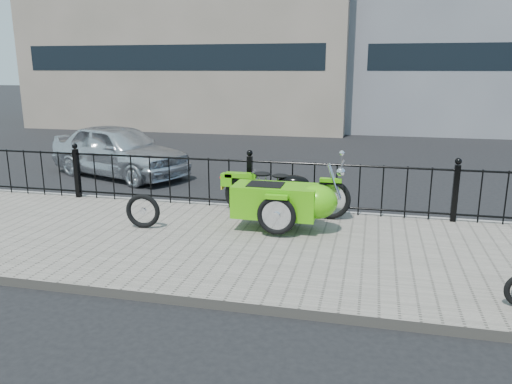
# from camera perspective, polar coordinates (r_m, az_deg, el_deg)

# --- Properties ---
(ground) EXTENTS (120.00, 120.00, 0.00)m
(ground) POSITION_cam_1_polar(r_m,az_deg,el_deg) (7.97, -2.97, -5.16)
(ground) COLOR black
(ground) RESTS_ON ground
(sidewalk) EXTENTS (30.00, 3.80, 0.12)m
(sidewalk) POSITION_cam_1_polar(r_m,az_deg,el_deg) (7.50, -4.05, -5.94)
(sidewalk) COLOR slate
(sidewalk) RESTS_ON ground
(curb) EXTENTS (30.00, 0.10, 0.12)m
(curb) POSITION_cam_1_polar(r_m,az_deg,el_deg) (9.28, -0.50, -1.96)
(curb) COLOR gray
(curb) RESTS_ON ground
(iron_fence) EXTENTS (14.11, 0.11, 1.08)m
(iron_fence) POSITION_cam_1_polar(r_m,az_deg,el_deg) (9.02, -0.72, 1.02)
(iron_fence) COLOR black
(iron_fence) RESTS_ON sidewalk
(motorcycle_sidecar) EXTENTS (2.28, 1.48, 0.98)m
(motorcycle_sidecar) POSITION_cam_1_polar(r_m,az_deg,el_deg) (7.93, 3.63, -0.77)
(motorcycle_sidecar) COLOR black
(motorcycle_sidecar) RESTS_ON sidewalk
(spare_tire) EXTENTS (0.57, 0.13, 0.56)m
(spare_tire) POSITION_cam_1_polar(r_m,az_deg,el_deg) (8.14, -12.80, -2.14)
(spare_tire) COLOR black
(spare_tire) RESTS_ON sidewalk
(sedan_car) EXTENTS (4.08, 2.77, 1.29)m
(sedan_car) POSITION_cam_1_polar(r_m,az_deg,el_deg) (12.73, -15.38, 4.63)
(sedan_car) COLOR silver
(sedan_car) RESTS_ON ground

